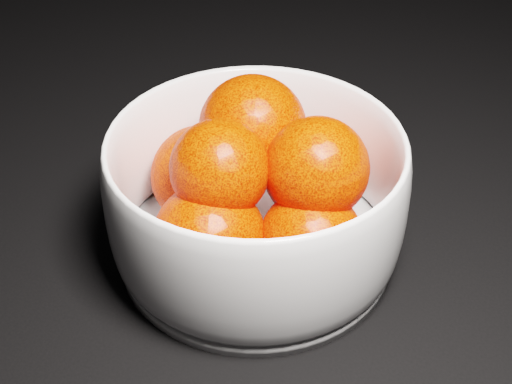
% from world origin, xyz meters
% --- Properties ---
extents(bowl, '(0.22, 0.22, 0.11)m').
position_xyz_m(bowl, '(0.25, -0.01, 0.05)').
color(bowl, white).
rests_on(bowl, ground).
extents(orange_pile, '(0.17, 0.17, 0.12)m').
position_xyz_m(orange_pile, '(0.25, -0.01, 0.07)').
color(orange_pile, '#FC2A04').
rests_on(orange_pile, bowl).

